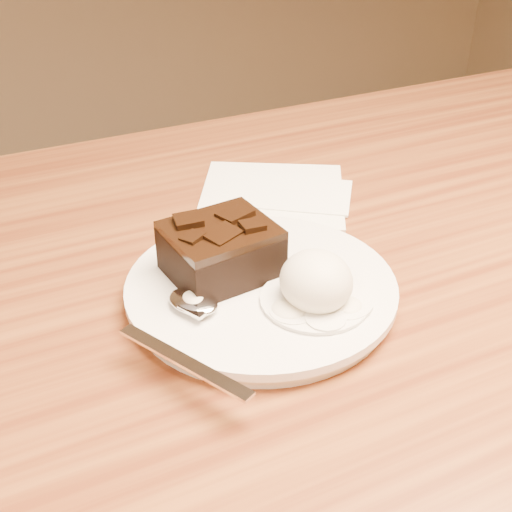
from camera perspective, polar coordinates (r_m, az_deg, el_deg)
name	(u,v)px	position (r m, az deg, el deg)	size (l,w,h in m)	color
dining_table	(336,506)	(0.91, 6.87, -20.43)	(1.20, 0.80, 0.75)	#562713
plate	(261,291)	(0.58, 0.43, -3.03)	(0.23, 0.23, 0.02)	silver
brownie	(221,253)	(0.57, -3.02, 0.22)	(0.09, 0.08, 0.04)	black
ice_cream_scoop	(316,281)	(0.54, 5.16, -2.16)	(0.06, 0.06, 0.05)	silver
melt_puddle	(315,300)	(0.55, 5.07, -3.80)	(0.09, 0.09, 0.00)	white
spoon	(193,303)	(0.54, -5.38, -4.04)	(0.03, 0.18, 0.01)	silver
napkin	(272,193)	(0.75, 1.40, 5.44)	(0.16, 0.16, 0.01)	white
crumb_a	(201,288)	(0.56, -4.69, -2.74)	(0.01, 0.01, 0.00)	black
crumb_b	(224,281)	(0.57, -2.72, -2.18)	(0.01, 0.01, 0.00)	black
crumb_c	(341,284)	(0.57, 7.27, -2.37)	(0.01, 0.00, 0.00)	black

